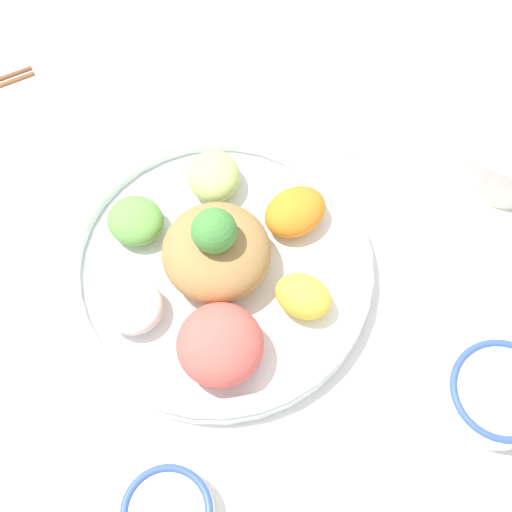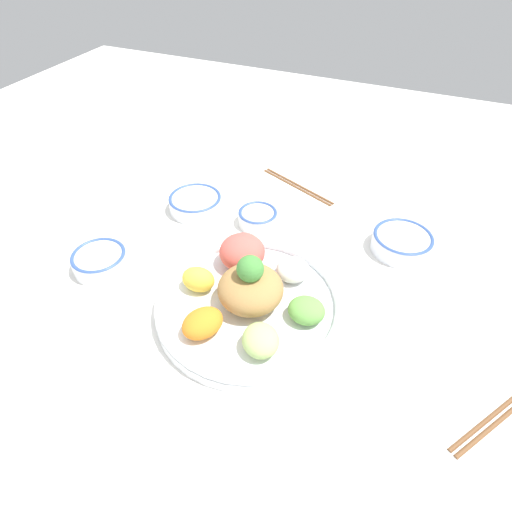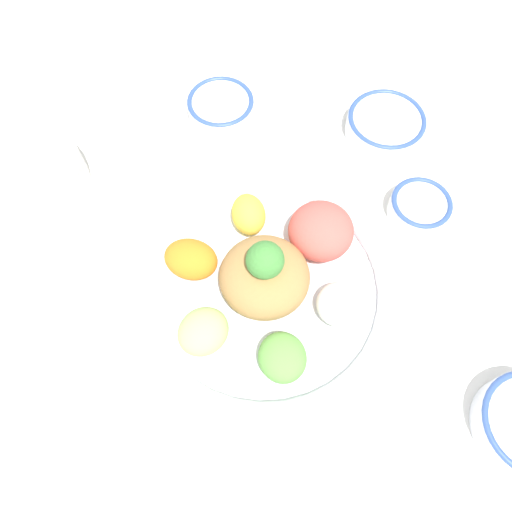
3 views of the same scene
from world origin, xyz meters
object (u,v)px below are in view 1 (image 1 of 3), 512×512
at_px(salad_platter, 218,266).
at_px(rice_bowl_blue, 499,394).
at_px(serving_spoon_main, 324,101).
at_px(side_serving_bowl, 512,115).

relative_size(salad_platter, rice_bowl_blue, 3.19).
bearing_deg(serving_spoon_main, rice_bowl_blue, 4.81).
distance_m(salad_platter, side_serving_bowl, 0.38).
bearing_deg(side_serving_bowl, salad_platter, 58.75).
bearing_deg(salad_platter, serving_spoon_main, -88.17).
distance_m(rice_bowl_blue, serving_spoon_main, 0.40).
height_order(salad_platter, serving_spoon_main, salad_platter).
xyz_separation_m(salad_platter, serving_spoon_main, (0.01, -0.26, -0.03)).
xyz_separation_m(side_serving_bowl, serving_spoon_main, (0.21, 0.06, -0.03)).
relative_size(salad_platter, serving_spoon_main, 2.85).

